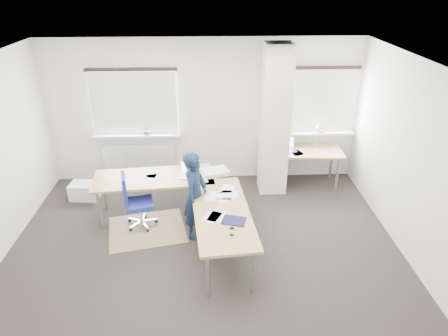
{
  "coord_description": "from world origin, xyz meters",
  "views": [
    {
      "loc": [
        0.1,
        -4.88,
        3.85
      ],
      "look_at": [
        0.33,
        0.9,
        0.98
      ],
      "focal_mm": 32.0,
      "sensor_mm": 36.0,
      "label": 1
    }
  ],
  "objects_px": {
    "desk_side": "(305,152)",
    "task_chair": "(138,212)",
    "person": "(195,195)",
    "desk_main": "(189,194)"
  },
  "relations": [
    {
      "from": "task_chair",
      "to": "person",
      "type": "height_order",
      "value": "person"
    },
    {
      "from": "person",
      "to": "desk_side",
      "type": "bearing_deg",
      "value": -32.78
    },
    {
      "from": "desk_side",
      "to": "task_chair",
      "type": "height_order",
      "value": "desk_side"
    },
    {
      "from": "desk_side",
      "to": "task_chair",
      "type": "distance_m",
      "value": 3.37
    },
    {
      "from": "desk_main",
      "to": "task_chair",
      "type": "height_order",
      "value": "task_chair"
    },
    {
      "from": "desk_main",
      "to": "person",
      "type": "relative_size",
      "value": 1.83
    },
    {
      "from": "task_chair",
      "to": "person",
      "type": "relative_size",
      "value": 0.67
    },
    {
      "from": "desk_main",
      "to": "person",
      "type": "xyz_separation_m",
      "value": [
        0.11,
        -0.09,
        0.03
      ]
    },
    {
      "from": "desk_side",
      "to": "person",
      "type": "relative_size",
      "value": 0.99
    },
    {
      "from": "task_chair",
      "to": "desk_side",
      "type": "bearing_deg",
      "value": 11.66
    }
  ]
}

